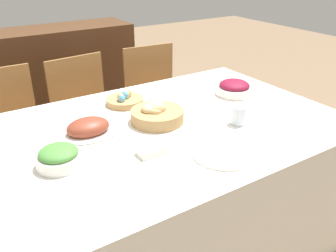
% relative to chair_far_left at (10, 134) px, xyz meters
% --- Properties ---
extents(ground_plane, '(12.00, 12.00, 0.00)m').
position_rel_chair_far_left_xyz_m(ground_plane, '(0.55, -0.91, -0.50)').
color(ground_plane, '#7F664C').
extents(dining_table, '(1.89, 1.18, 0.78)m').
position_rel_chair_far_left_xyz_m(dining_table, '(0.55, -0.91, -0.11)').
color(dining_table, silver).
rests_on(dining_table, ground).
extents(chair_far_left, '(0.42, 0.42, 0.90)m').
position_rel_chair_far_left_xyz_m(chair_far_left, '(0.00, 0.00, 0.00)').
color(chair_far_left, olive).
rests_on(chair_far_left, ground).
extents(chair_far_right, '(0.45, 0.45, 0.90)m').
position_rel_chair_far_left_xyz_m(chair_far_right, '(1.10, -0.00, 0.00)').
color(chair_far_right, olive).
rests_on(chair_far_right, ground).
extents(chair_far_center, '(0.46, 0.46, 0.90)m').
position_rel_chair_far_left_xyz_m(chair_far_center, '(0.53, -0.00, 0.00)').
color(chair_far_center, olive).
rests_on(chair_far_center, ground).
extents(sideboard, '(1.38, 0.44, 0.99)m').
position_rel_chair_far_left_xyz_m(sideboard, '(0.52, 0.76, -0.00)').
color(sideboard, '#4C2D19').
rests_on(sideboard, ground).
extents(bread_basket, '(0.27, 0.27, 0.11)m').
position_rel_chair_far_left_xyz_m(bread_basket, '(0.59, -0.85, 0.32)').
color(bread_basket, '#AD8451').
rests_on(bread_basket, dining_table).
extents(egg_basket, '(0.21, 0.21, 0.08)m').
position_rel_chair_far_left_xyz_m(egg_basket, '(0.56, -0.56, 0.30)').
color(egg_basket, '#AD8451').
rests_on(egg_basket, dining_table).
extents(ham_platter, '(0.31, 0.22, 0.09)m').
position_rel_chair_far_left_xyz_m(ham_platter, '(0.25, -0.79, 0.31)').
color(ham_platter, silver).
rests_on(ham_platter, dining_table).
extents(green_salad_bowl, '(0.18, 0.18, 0.09)m').
position_rel_chair_far_left_xyz_m(green_salad_bowl, '(0.05, -1.00, 0.32)').
color(green_salad_bowl, silver).
rests_on(green_salad_bowl, dining_table).
extents(beet_salad_bowl, '(0.21, 0.21, 0.09)m').
position_rel_chair_far_left_xyz_m(beet_salad_bowl, '(1.18, -0.78, 0.32)').
color(beet_salad_bowl, silver).
rests_on(beet_salad_bowl, dining_table).
extents(dinner_plate, '(0.27, 0.27, 0.01)m').
position_rel_chair_far_left_xyz_m(dinner_plate, '(0.67, -1.28, 0.28)').
color(dinner_plate, silver).
rests_on(dinner_plate, dining_table).
extents(fork, '(0.02, 0.18, 0.00)m').
position_rel_chair_far_left_xyz_m(fork, '(0.50, -1.28, 0.28)').
color(fork, silver).
rests_on(fork, dining_table).
extents(knife, '(0.02, 0.18, 0.00)m').
position_rel_chair_far_left_xyz_m(knife, '(0.83, -1.28, 0.28)').
color(knife, silver).
rests_on(knife, dining_table).
extents(spoon, '(0.02, 0.18, 0.00)m').
position_rel_chair_far_left_xyz_m(spoon, '(0.86, -1.28, 0.28)').
color(spoon, silver).
rests_on(spoon, dining_table).
extents(drinking_cup, '(0.08, 0.08, 0.09)m').
position_rel_chair_far_left_xyz_m(drinking_cup, '(0.92, -1.10, 0.33)').
color(drinking_cup, silver).
rests_on(drinking_cup, dining_table).
extents(butter_dish, '(0.12, 0.07, 0.03)m').
position_rel_chair_far_left_xyz_m(butter_dish, '(0.41, -1.12, 0.29)').
color(butter_dish, silver).
rests_on(butter_dish, dining_table).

